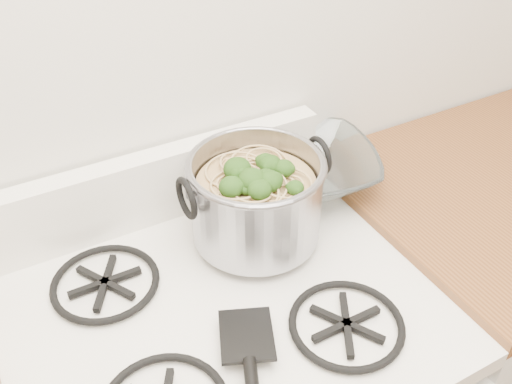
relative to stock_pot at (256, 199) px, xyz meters
name	(u,v)px	position (x,y,z in m)	size (l,w,h in m)	color
counter_right	(501,297)	(0.74, -0.13, -0.55)	(1.00, 0.65, 0.92)	silver
stock_pot	(256,199)	(0.00, 0.00, 0.00)	(0.30, 0.27, 0.18)	#95969D
spatula	(246,332)	(-0.14, -0.23, -0.07)	(0.29, 0.31, 0.02)	black
glass_bowl	(306,175)	(0.19, 0.10, -0.07)	(0.12, 0.12, 0.03)	white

